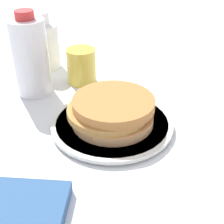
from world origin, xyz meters
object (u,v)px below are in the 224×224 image
at_px(cream_jug, 43,45).
at_px(plate, 112,123).
at_px(pancake_stack, 112,111).
at_px(water_bottle_near, 31,57).
at_px(juice_glass, 81,66).

bearing_deg(cream_jug, plate, 149.15).
bearing_deg(pancake_stack, cream_jug, -30.93).
bearing_deg(pancake_stack, water_bottle_near, -11.97).
bearing_deg(water_bottle_near, pancake_stack, 168.03).
relative_size(plate, water_bottle_near, 1.26).
bearing_deg(water_bottle_near, juice_glass, -126.81).
height_order(cream_jug, water_bottle_near, water_bottle_near).
bearing_deg(juice_glass, pancake_stack, 137.07).
relative_size(plate, juice_glass, 2.81).
xyz_separation_m(juice_glass, water_bottle_near, (0.07, 0.09, 0.04)).
xyz_separation_m(pancake_stack, juice_glass, (0.15, -0.14, 0.01)).
bearing_deg(pancake_stack, plate, -149.84).
distance_m(plate, juice_glass, 0.21).
relative_size(pancake_stack, water_bottle_near, 0.88).
height_order(juice_glass, cream_jug, cream_jug).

